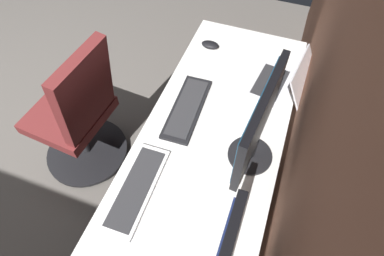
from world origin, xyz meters
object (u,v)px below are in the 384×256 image
(laptop_leftmost, at_px, (283,82))
(keyboard_main, at_px, (187,108))
(monitor_primary, at_px, (258,124))
(mouse_main, at_px, (210,45))
(drawer_pedestal, at_px, (206,194))
(office_chair, at_px, (79,119))
(keyboard_spare, at_px, (136,188))

(laptop_leftmost, bearing_deg, keyboard_main, -53.61)
(laptop_leftmost, relative_size, keyboard_main, 0.83)
(monitor_primary, height_order, mouse_main, monitor_primary)
(drawer_pedestal, distance_m, laptop_leftmost, 0.72)
(drawer_pedestal, height_order, mouse_main, mouse_main)
(monitor_primary, distance_m, mouse_main, 0.79)
(laptop_leftmost, height_order, mouse_main, laptop_leftmost)
(monitor_primary, relative_size, office_chair, 0.51)
(keyboard_spare, bearing_deg, keyboard_main, 174.27)
(keyboard_spare, distance_m, mouse_main, 0.97)
(drawer_pedestal, height_order, laptop_leftmost, laptop_leftmost)
(monitor_primary, height_order, office_chair, monitor_primary)
(monitor_primary, xyz_separation_m, office_chair, (-0.08, -1.02, -0.51))
(keyboard_spare, bearing_deg, monitor_primary, 128.50)
(laptop_leftmost, distance_m, keyboard_main, 0.52)
(drawer_pedestal, distance_m, office_chair, 0.88)
(keyboard_main, relative_size, mouse_main, 4.09)
(keyboard_spare, bearing_deg, office_chair, -122.90)
(mouse_main, bearing_deg, keyboard_spare, -0.53)
(drawer_pedestal, xyz_separation_m, office_chair, (-0.15, -0.86, 0.11))
(mouse_main, bearing_deg, drawer_pedestal, 17.86)
(laptop_leftmost, xyz_separation_m, keyboard_main, (0.31, -0.42, -0.04))
(drawer_pedestal, xyz_separation_m, mouse_main, (-0.72, -0.23, 0.40))
(keyboard_spare, height_order, office_chair, office_chair)
(laptop_leftmost, bearing_deg, mouse_main, -112.10)
(monitor_primary, bearing_deg, laptop_leftmost, 172.89)
(keyboard_main, bearing_deg, mouse_main, -175.41)
(monitor_primary, height_order, keyboard_spare, monitor_primary)
(mouse_main, bearing_deg, laptop_leftmost, 67.90)
(monitor_primary, relative_size, keyboard_spare, 1.16)
(laptop_leftmost, xyz_separation_m, office_chair, (0.39, -1.08, -0.32))
(keyboard_main, bearing_deg, keyboard_spare, -5.73)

